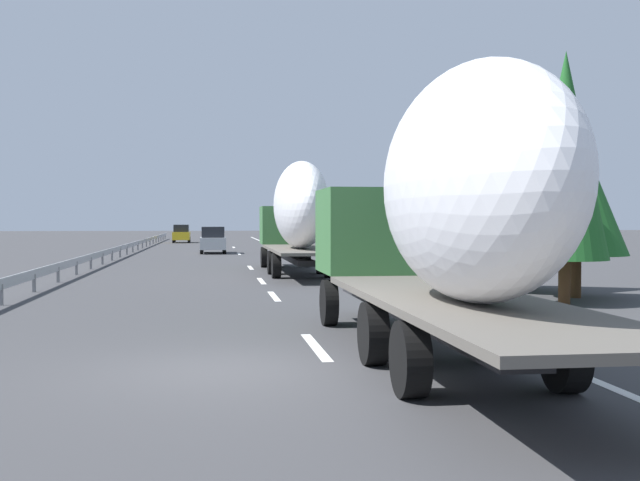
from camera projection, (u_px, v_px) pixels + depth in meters
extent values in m
plane|color=#38383A|center=(214.00, 256.00, 52.00)|extent=(260.00, 260.00, 0.00)
cube|color=white|center=(316.00, 347.00, 14.63)|extent=(3.20, 0.20, 0.01)
cube|color=white|center=(274.00, 296.00, 24.38)|extent=(3.20, 0.20, 0.01)
cube|color=white|center=(261.00, 281.00, 30.54)|extent=(3.20, 0.20, 0.01)
cube|color=white|center=(250.00, 268.00, 39.16)|extent=(3.20, 0.20, 0.01)
cube|color=white|center=(239.00, 254.00, 55.40)|extent=(3.20, 0.20, 0.01)
cube|color=white|center=(234.00, 247.00, 68.79)|extent=(3.20, 0.20, 0.01)
cube|color=white|center=(288.00, 252.00, 57.71)|extent=(110.00, 0.20, 0.01)
cube|color=#387038|center=(285.00, 225.00, 39.56)|extent=(2.40, 2.50, 1.90)
cube|color=black|center=(283.00, 215.00, 40.64)|extent=(0.08, 2.12, 0.80)
cube|color=#262628|center=(292.00, 257.00, 36.47)|extent=(11.65, 0.70, 0.24)
cube|color=#59544C|center=(299.00, 249.00, 33.32)|extent=(10.27, 2.50, 0.12)
ellipsoid|color=white|center=(300.00, 205.00, 32.90)|extent=(7.86, 2.20, 3.69)
cube|color=red|center=(334.00, 261.00, 28.37)|extent=(0.04, 0.56, 0.56)
cylinder|color=black|center=(264.00, 257.00, 39.45)|extent=(1.04, 0.30, 1.04)
cylinder|color=black|center=(307.00, 257.00, 39.76)|extent=(1.04, 0.30, 1.04)
cylinder|color=black|center=(272.00, 263.00, 34.37)|extent=(1.04, 0.35, 1.04)
cylinder|color=black|center=(321.00, 262.00, 34.67)|extent=(1.04, 0.35, 1.04)
cylinder|color=black|center=(276.00, 266.00, 31.99)|extent=(1.04, 0.35, 1.04)
cylinder|color=black|center=(329.00, 265.00, 32.30)|extent=(1.04, 0.35, 1.04)
cube|color=#387038|center=(377.00, 231.00, 17.72)|extent=(2.40, 2.50, 1.90)
cube|color=black|center=(367.00, 210.00, 18.80)|extent=(0.08, 2.12, 0.80)
cube|color=#262628|center=(410.00, 311.00, 14.76)|extent=(11.15, 0.70, 0.24)
cube|color=#59544C|center=(461.00, 303.00, 11.75)|extent=(9.72, 2.50, 0.12)
ellipsoid|color=white|center=(471.00, 184.00, 11.25)|extent=(6.24, 2.20, 3.44)
cylinder|color=black|center=(329.00, 303.00, 17.61)|extent=(1.04, 0.30, 1.04)
cylinder|color=black|center=(423.00, 301.00, 17.92)|extent=(1.04, 0.30, 1.04)
cylinder|color=black|center=(373.00, 333.00, 12.80)|extent=(1.04, 0.35, 1.04)
cylinder|color=black|center=(501.00, 331.00, 13.10)|extent=(1.04, 0.35, 1.04)
cylinder|color=black|center=(410.00, 359.00, 10.42)|extent=(1.04, 0.35, 1.04)
cylinder|color=black|center=(565.00, 355.00, 10.73)|extent=(1.04, 0.35, 1.04)
cube|color=gold|center=(182.00, 236.00, 83.43)|extent=(4.22, 1.80, 0.84)
cube|color=black|center=(181.00, 228.00, 83.09)|extent=(2.32, 1.58, 0.78)
cylinder|color=black|center=(175.00, 239.00, 84.62)|extent=(0.64, 0.22, 0.64)
cylinder|color=black|center=(189.00, 239.00, 84.85)|extent=(0.64, 0.22, 0.64)
cylinder|color=black|center=(173.00, 240.00, 82.03)|extent=(0.64, 0.22, 0.64)
cylinder|color=black|center=(189.00, 240.00, 82.25)|extent=(0.64, 0.22, 0.64)
cube|color=#ADB2B7|center=(213.00, 243.00, 56.50)|extent=(4.75, 1.82, 0.84)
cube|color=black|center=(213.00, 232.00, 56.12)|extent=(2.61, 1.61, 0.78)
cylinder|color=black|center=(202.00, 248.00, 57.85)|extent=(0.64, 0.22, 0.64)
cylinder|color=black|center=(224.00, 248.00, 58.08)|extent=(0.64, 0.22, 0.64)
cylinder|color=black|center=(201.00, 250.00, 54.94)|extent=(0.64, 0.22, 0.64)
cylinder|color=black|center=(225.00, 250.00, 55.16)|extent=(0.64, 0.22, 0.64)
cylinder|color=gray|center=(304.00, 237.00, 58.03)|extent=(0.10, 0.10, 2.31)
cube|color=#2D569E|center=(304.00, 217.00, 57.99)|extent=(0.06, 0.90, 0.70)
cylinder|color=#472D19|center=(522.00, 270.00, 26.36)|extent=(0.35, 0.35, 1.43)
cone|color=#1E5B23|center=(523.00, 170.00, 26.28)|extent=(3.66, 3.66, 5.35)
cylinder|color=#472D19|center=(564.00, 282.00, 21.98)|extent=(0.34, 0.34, 1.28)
cone|color=#1E5B23|center=(565.00, 155.00, 21.89)|extent=(2.45, 2.45, 5.89)
cylinder|color=#472D19|center=(411.00, 244.00, 46.06)|extent=(0.29, 0.29, 1.98)
cone|color=#1E5B23|center=(411.00, 186.00, 45.97)|extent=(2.89, 2.89, 4.93)
cylinder|color=#472D19|center=(576.00, 276.00, 23.91)|extent=(0.32, 0.32, 1.32)
cone|color=#1E5B23|center=(577.00, 192.00, 23.84)|extent=(3.12, 3.12, 3.91)
cylinder|color=#472D19|center=(306.00, 233.00, 90.54)|extent=(0.39, 0.39, 1.95)
cone|color=#194C1E|center=(306.00, 204.00, 90.45)|extent=(3.28, 3.28, 4.78)
cylinder|color=#472D19|center=(401.00, 246.00, 44.16)|extent=(0.25, 0.25, 1.88)
cone|color=#1E5B23|center=(401.00, 184.00, 44.07)|extent=(3.58, 3.58, 5.15)
cube|color=#9EA0A5|center=(127.00, 246.00, 54.12)|extent=(94.00, 0.06, 0.32)
cube|color=slate|center=(1.00, 295.00, 21.76)|extent=(0.10, 0.10, 0.60)
cube|color=slate|center=(34.00, 283.00, 25.81)|extent=(0.10, 0.10, 0.60)
cube|color=slate|center=(58.00, 275.00, 29.86)|extent=(0.10, 0.10, 0.60)
cube|color=slate|center=(76.00, 268.00, 33.90)|extent=(0.10, 0.10, 0.60)
cube|color=slate|center=(91.00, 263.00, 37.95)|extent=(0.10, 0.10, 0.60)
cube|color=slate|center=(102.00, 259.00, 41.99)|extent=(0.10, 0.10, 0.60)
cube|color=slate|center=(112.00, 256.00, 46.04)|extent=(0.10, 0.10, 0.60)
cube|color=slate|center=(120.00, 253.00, 50.09)|extent=(0.10, 0.10, 0.60)
cube|color=slate|center=(127.00, 250.00, 54.13)|extent=(0.10, 0.10, 0.60)
cube|color=slate|center=(133.00, 248.00, 58.18)|extent=(0.10, 0.10, 0.60)
cube|color=slate|center=(138.00, 246.00, 62.22)|extent=(0.10, 0.10, 0.60)
cube|color=slate|center=(142.00, 245.00, 66.27)|extent=(0.10, 0.10, 0.60)
cube|color=slate|center=(146.00, 243.00, 70.32)|extent=(0.10, 0.10, 0.60)
cube|color=slate|center=(150.00, 242.00, 74.36)|extent=(0.10, 0.10, 0.60)
cube|color=slate|center=(153.00, 241.00, 78.41)|extent=(0.10, 0.10, 0.60)
cube|color=slate|center=(156.00, 240.00, 82.46)|extent=(0.10, 0.10, 0.60)
cube|color=slate|center=(159.00, 239.00, 86.50)|extent=(0.10, 0.10, 0.60)
cube|color=slate|center=(161.00, 238.00, 90.55)|extent=(0.10, 0.10, 0.60)
cube|color=slate|center=(163.00, 238.00, 94.59)|extent=(0.10, 0.10, 0.60)
cube|color=slate|center=(165.00, 237.00, 98.64)|extent=(0.10, 0.10, 0.60)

